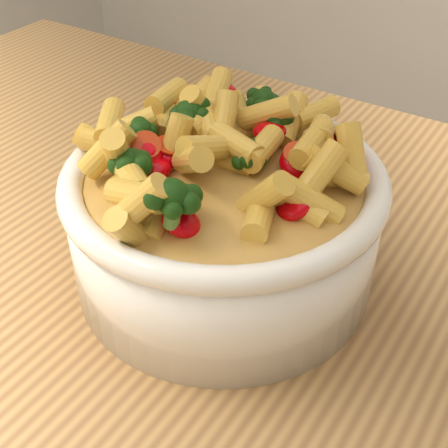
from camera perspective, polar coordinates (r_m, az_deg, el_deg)
The scene contains 3 objects.
table at distance 0.63m, azimuth -2.52°, elevation -11.39°, with size 1.20×0.80×0.90m.
serving_bowl at distance 0.52m, azimuth -0.00°, elevation 0.12°, with size 0.26×0.26×0.11m.
pasta_salad at distance 0.48m, azimuth -0.00°, elevation 6.78°, with size 0.21×0.21×0.05m.
Camera 1 is at (0.25, -0.34, 1.27)m, focal length 50.00 mm.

